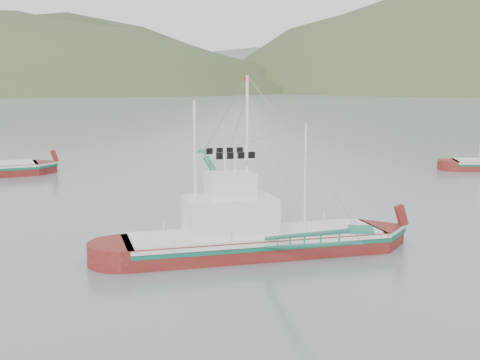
# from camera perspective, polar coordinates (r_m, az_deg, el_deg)

# --- Properties ---
(ground) EXTENTS (1200.00, 1200.00, 0.00)m
(ground) POSITION_cam_1_polar(r_m,az_deg,el_deg) (37.15, -0.93, -6.32)
(ground) COLOR slate
(ground) RESTS_ON ground
(main_boat) EXTENTS (14.77, 25.00, 10.53)m
(main_boat) POSITION_cam_1_polar(r_m,az_deg,el_deg) (36.58, 1.14, -3.14)
(main_boat) COLOR maroon
(main_boat) RESTS_ON ground
(headland_left) EXTENTS (448.00, 308.00, 210.00)m
(headland_left) POSITION_cam_1_polar(r_m,az_deg,el_deg) (436.48, -19.37, 7.13)
(headland_left) COLOR #3A4C27
(headland_left) RESTS_ON ground
(ridge_distant) EXTENTS (960.00, 400.00, 240.00)m
(ridge_distant) POSITION_cam_1_polar(r_m,az_deg,el_deg) (596.24, 8.31, 7.88)
(ridge_distant) COLOR slate
(ridge_distant) RESTS_ON ground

